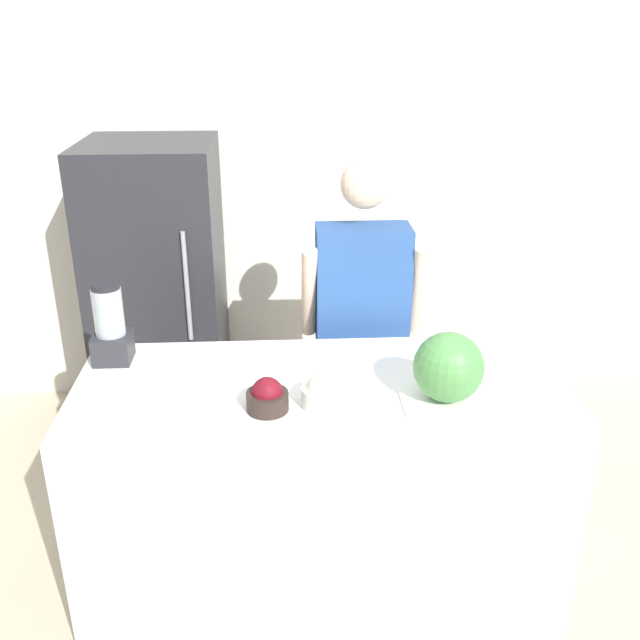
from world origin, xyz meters
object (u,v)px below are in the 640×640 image
(refrigerator, at_px, (160,292))
(blender, at_px, (110,327))
(bowl_cherries, at_px, (267,397))
(person, at_px, (361,332))
(watermelon, at_px, (448,367))
(bowl_cream, at_px, (322,392))

(refrigerator, bearing_deg, blender, -90.70)
(refrigerator, height_order, blender, refrigerator)
(bowl_cherries, relative_size, blender, 0.45)
(person, distance_m, bowl_cherries, 0.95)
(person, xyz_separation_m, watermelon, (0.23, -0.82, 0.22))
(person, height_order, bowl_cream, person)
(watermelon, distance_m, bowl_cream, 0.47)
(bowl_cream, distance_m, blender, 0.95)
(watermelon, relative_size, bowl_cream, 1.60)
(watermelon, xyz_separation_m, bowl_cherries, (-0.66, -0.02, -0.09))
(watermelon, height_order, bowl_cream, watermelon)
(bowl_cream, height_order, blender, blender)
(watermelon, bearing_deg, person, 105.53)
(person, bearing_deg, blender, -159.66)
(refrigerator, relative_size, person, 0.98)
(bowl_cherries, relative_size, bowl_cream, 0.95)
(person, bearing_deg, bowl_cream, -106.08)
(person, xyz_separation_m, bowl_cream, (-0.24, -0.82, 0.13))
(person, height_order, bowl_cherries, person)
(bowl_cherries, height_order, bowl_cream, bowl_cream)
(bowl_cherries, bearing_deg, refrigerator, 112.54)
(person, bearing_deg, bowl_cherries, -117.54)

